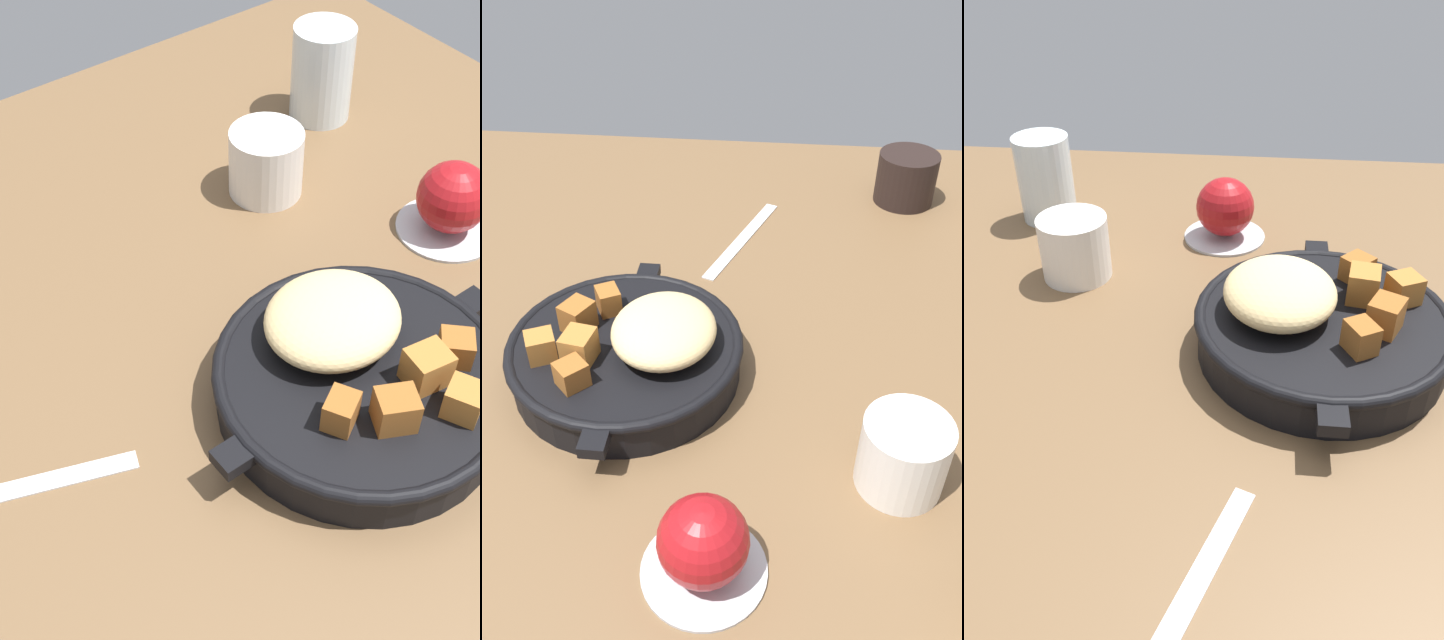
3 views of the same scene
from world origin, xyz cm
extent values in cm
cube|color=brown|center=(0.00, 0.00, -1.20)|extent=(107.76, 98.56, 2.40)
cylinder|color=black|center=(4.90, -9.90, 2.14)|extent=(23.36, 23.36, 4.28)
torus|color=black|center=(4.90, -9.90, 3.94)|extent=(24.09, 24.09, 1.20)
cube|color=black|center=(17.79, -9.90, 3.64)|extent=(2.64, 2.40, 1.20)
cube|color=black|center=(-7.99, -9.90, 3.64)|extent=(2.64, 2.40, 1.20)
ellipsoid|color=#DBBC7F|center=(5.19, -5.72, 6.36)|extent=(11.53, 10.38, 4.16)
cube|color=#935623|center=(3.18, -15.01, 5.80)|extent=(3.93, 3.76, 3.04)
cube|color=#A86B2D|center=(7.92, -13.58, 5.87)|extent=(3.61, 3.31, 3.18)
cube|color=#935623|center=(11.43, -13.40, 5.54)|extent=(3.64, 3.64, 2.52)
cube|color=#A86B2D|center=(7.97, -17.40, 5.64)|extent=(3.55, 3.59, 2.73)
cube|color=#935623|center=(-0.15, -12.57, 5.63)|extent=(3.44, 3.24, 2.71)
cylinder|color=#B7BABF|center=(26.75, 0.75, 0.30)|extent=(10.05, 10.05, 0.60)
sphere|color=maroon|center=(26.75, 0.75, 4.15)|extent=(7.10, 7.10, 7.10)
cube|color=silver|center=(-22.27, -0.22, 0.18)|extent=(19.88, 8.72, 0.36)
cylinder|color=silver|center=(30.12, 24.03, 5.43)|extent=(6.98, 6.98, 10.85)
cylinder|color=silver|center=(16.31, 16.72, 3.54)|extent=(7.67, 7.67, 7.08)
camera|label=1|loc=(-28.41, -37.58, 55.42)|focal=47.10mm
camera|label=2|loc=(55.67, 5.08, 48.80)|focal=38.10mm
camera|label=3|loc=(-42.98, -3.47, 37.96)|focal=35.26mm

